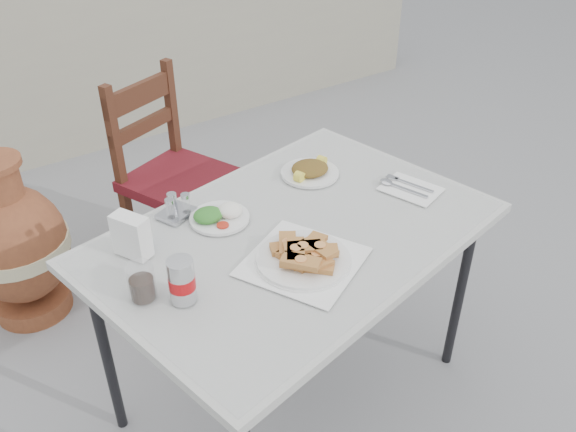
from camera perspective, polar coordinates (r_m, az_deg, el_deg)
ground at (r=2.61m, az=-3.07°, el=-15.72°), size 80.00×80.00×0.00m
cafe_table at (r=2.08m, az=0.59°, el=-2.57°), size 1.48×1.14×0.81m
pide_plate at (r=1.89m, az=1.43°, el=-3.57°), size 0.45×0.45×0.07m
salad_rice_plate at (r=2.10m, az=-6.50°, el=0.10°), size 0.21×0.21×0.05m
salad_chopped_plate at (r=2.35m, az=2.06°, el=4.31°), size 0.22×0.22×0.05m
soda_can at (r=1.75m, az=-9.91°, el=-5.96°), size 0.08×0.08×0.14m
cola_glass at (r=1.80m, az=-13.53°, el=-6.22°), size 0.08×0.08×0.11m
napkin_holder at (r=1.96m, az=-14.44°, el=-1.80°), size 0.11×0.13×0.14m
condiment_caddy at (r=2.14m, az=-10.43°, el=0.72°), size 0.15×0.14×0.09m
cutlery_napkin at (r=2.31m, az=11.04°, el=2.64°), size 0.22×0.25×0.02m
chair at (r=2.98m, az=-10.75°, el=3.84°), size 0.58×0.58×1.00m
terracotta_urn at (r=2.96m, az=-24.06°, el=-2.54°), size 0.46×0.46×0.80m
back_wall at (r=4.28m, az=-21.91°, el=12.70°), size 6.00×0.25×1.20m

